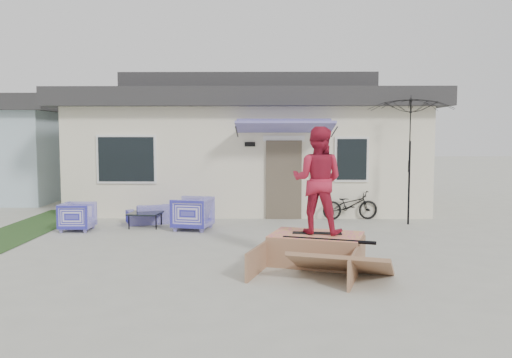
{
  "coord_description": "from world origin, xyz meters",
  "views": [
    {
      "loc": [
        0.47,
        -9.46,
        2.26
      ],
      "look_at": [
        0.3,
        1.8,
        1.3
      ],
      "focal_mm": 36.8,
      "sensor_mm": 36.0,
      "label": 1
    }
  ],
  "objects_px": {
    "skate_ramp": "(316,249)",
    "skateboard": "(317,232)",
    "coffee_table": "(146,220)",
    "loveseat": "(161,210)",
    "patio_umbrella": "(410,155)",
    "armchair_right": "(192,212)",
    "skater": "(318,178)",
    "armchair_left": "(78,215)",
    "bicycle": "(350,202)"
  },
  "relations": [
    {
      "from": "bicycle",
      "to": "skateboard",
      "type": "height_order",
      "value": "bicycle"
    },
    {
      "from": "loveseat",
      "to": "patio_umbrella",
      "type": "bearing_deg",
      "value": 154.83
    },
    {
      "from": "patio_umbrella",
      "to": "skate_ramp",
      "type": "height_order",
      "value": "patio_umbrella"
    },
    {
      "from": "loveseat",
      "to": "patio_umbrella",
      "type": "relative_size",
      "value": 0.68
    },
    {
      "from": "skate_ramp",
      "to": "bicycle",
      "type": "bearing_deg",
      "value": 90.98
    },
    {
      "from": "loveseat",
      "to": "armchair_right",
      "type": "bearing_deg",
      "value": 110.01
    },
    {
      "from": "armchair_left",
      "to": "coffee_table",
      "type": "xyz_separation_m",
      "value": [
        1.48,
        0.51,
        -0.19
      ]
    },
    {
      "from": "armchair_right",
      "to": "skate_ramp",
      "type": "xyz_separation_m",
      "value": [
        2.62,
        -3.24,
        -0.17
      ]
    },
    {
      "from": "coffee_table",
      "to": "skater",
      "type": "height_order",
      "value": "skater"
    },
    {
      "from": "patio_umbrella",
      "to": "skater",
      "type": "distance_m",
      "value": 4.84
    },
    {
      "from": "skate_ramp",
      "to": "coffee_table",
      "type": "bearing_deg",
      "value": 153.79
    },
    {
      "from": "armchair_left",
      "to": "skater",
      "type": "relative_size",
      "value": 0.4
    },
    {
      "from": "loveseat",
      "to": "skate_ramp",
      "type": "distance_m",
      "value": 5.55
    },
    {
      "from": "loveseat",
      "to": "coffee_table",
      "type": "distance_m",
      "value": 0.73
    },
    {
      "from": "loveseat",
      "to": "skateboard",
      "type": "relative_size",
      "value": 1.96
    },
    {
      "from": "bicycle",
      "to": "skater",
      "type": "height_order",
      "value": "skater"
    },
    {
      "from": "bicycle",
      "to": "skateboard",
      "type": "relative_size",
      "value": 1.74
    },
    {
      "from": "skateboard",
      "to": "skate_ramp",
      "type": "bearing_deg",
      "value": -101.8
    },
    {
      "from": "loveseat",
      "to": "armchair_right",
      "type": "relative_size",
      "value": 1.95
    },
    {
      "from": "skateboard",
      "to": "skater",
      "type": "relative_size",
      "value": 0.46
    },
    {
      "from": "armchair_left",
      "to": "bicycle",
      "type": "xyz_separation_m",
      "value": [
        6.67,
        1.71,
        0.11
      ]
    },
    {
      "from": "skate_ramp",
      "to": "skateboard",
      "type": "relative_size",
      "value": 2.4
    },
    {
      "from": "armchair_left",
      "to": "patio_umbrella",
      "type": "height_order",
      "value": "patio_umbrella"
    },
    {
      "from": "patio_umbrella",
      "to": "skate_ramp",
      "type": "distance_m",
      "value": 5.11
    },
    {
      "from": "bicycle",
      "to": "patio_umbrella",
      "type": "distance_m",
      "value": 1.99
    },
    {
      "from": "loveseat",
      "to": "skateboard",
      "type": "distance_m",
      "value": 5.53
    },
    {
      "from": "loveseat",
      "to": "armchair_left",
      "type": "height_order",
      "value": "armchair_left"
    },
    {
      "from": "patio_umbrella",
      "to": "skateboard",
      "type": "xyz_separation_m",
      "value": [
        -2.7,
        -4.01,
        -1.21
      ]
    },
    {
      "from": "loveseat",
      "to": "skateboard",
      "type": "xyz_separation_m",
      "value": [
        3.59,
        -4.2,
        0.21
      ]
    },
    {
      "from": "loveseat",
      "to": "bicycle",
      "type": "xyz_separation_m",
      "value": [
        4.94,
        0.53,
        0.15
      ]
    },
    {
      "from": "armchair_right",
      "to": "patio_umbrella",
      "type": "bearing_deg",
      "value": 110.42
    },
    {
      "from": "loveseat",
      "to": "armchair_left",
      "type": "xyz_separation_m",
      "value": [
        -1.72,
        -1.18,
        0.04
      ]
    },
    {
      "from": "skate_ramp",
      "to": "skateboard",
      "type": "distance_m",
      "value": 0.29
    },
    {
      "from": "armchair_right",
      "to": "skater",
      "type": "relative_size",
      "value": 0.46
    },
    {
      "from": "patio_umbrella",
      "to": "bicycle",
      "type": "bearing_deg",
      "value": 151.78
    },
    {
      "from": "patio_umbrella",
      "to": "skateboard",
      "type": "height_order",
      "value": "patio_umbrella"
    },
    {
      "from": "patio_umbrella",
      "to": "loveseat",
      "type": "bearing_deg",
      "value": 178.25
    },
    {
      "from": "bicycle",
      "to": "skater",
      "type": "xyz_separation_m",
      "value": [
        -1.36,
        -4.73,
        1.02
      ]
    },
    {
      "from": "coffee_table",
      "to": "skateboard",
      "type": "height_order",
      "value": "skateboard"
    },
    {
      "from": "skateboard",
      "to": "armchair_left",
      "type": "bearing_deg",
      "value": 155.54
    },
    {
      "from": "bicycle",
      "to": "skate_ramp",
      "type": "xyz_separation_m",
      "value": [
        -1.37,
        -4.78,
        -0.22
      ]
    },
    {
      "from": "skate_ramp",
      "to": "skater",
      "type": "distance_m",
      "value": 1.24
    },
    {
      "from": "loveseat",
      "to": "skate_ramp",
      "type": "height_order",
      "value": "loveseat"
    },
    {
      "from": "armchair_left",
      "to": "bicycle",
      "type": "relative_size",
      "value": 0.5
    },
    {
      "from": "coffee_table",
      "to": "skate_ramp",
      "type": "distance_m",
      "value": 5.23
    },
    {
      "from": "loveseat",
      "to": "skate_ramp",
      "type": "bearing_deg",
      "value": 106.61
    },
    {
      "from": "armchair_left",
      "to": "skateboard",
      "type": "distance_m",
      "value": 6.11
    },
    {
      "from": "coffee_table",
      "to": "skate_ramp",
      "type": "bearing_deg",
      "value": -43.21
    },
    {
      "from": "armchair_right",
      "to": "loveseat",
      "type": "bearing_deg",
      "value": -124.86
    },
    {
      "from": "loveseat",
      "to": "coffee_table",
      "type": "relative_size",
      "value": 2.31
    }
  ]
}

